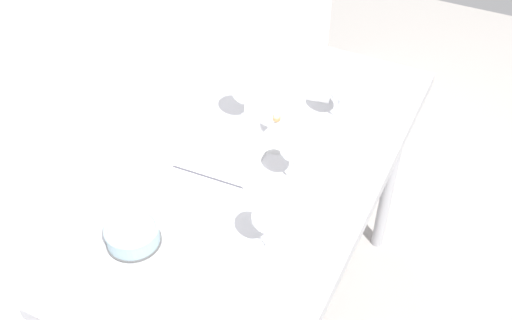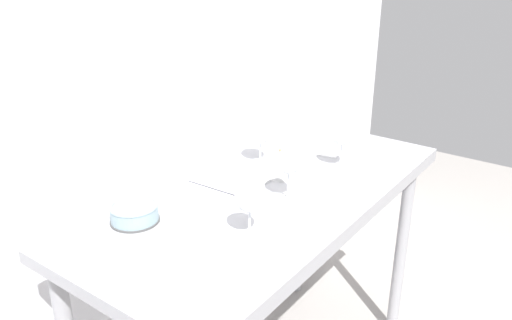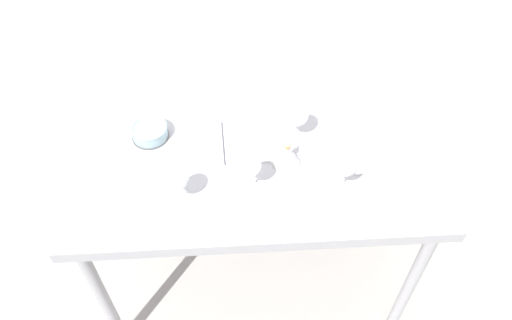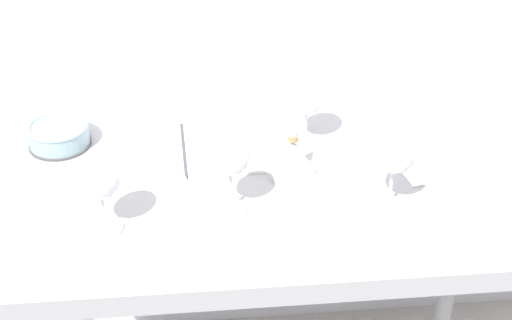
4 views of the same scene
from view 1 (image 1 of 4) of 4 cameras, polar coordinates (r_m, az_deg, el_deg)
name	(u,v)px [view 1 (image 1 of 4)]	position (r m, az deg, el deg)	size (l,w,h in m)	color
back_wall	(108,10)	(1.80, -13.54, 13.39)	(3.80, 0.04, 2.60)	silver
steel_counter	(267,193)	(1.89, 1.06, -3.07)	(1.40, 0.65, 0.90)	#9B9BA1
wine_glass_near_right	(340,87)	(1.93, 7.83, 6.69)	(0.09, 0.09, 0.18)	white
wine_glass_near_left	(268,219)	(1.52, 1.08, -5.48)	(0.08, 0.08, 0.16)	white
wine_glass_near_center	(294,150)	(1.69, 3.55, 0.97)	(0.08, 0.08, 0.17)	white
wine_glass_far_right	(245,91)	(1.91, -1.01, 6.42)	(0.09, 0.09, 0.17)	white
open_notebook	(207,178)	(1.79, -4.56, -1.66)	(0.37, 0.24, 0.01)	white
tasting_sheet_upper	(303,86)	(2.14, 4.42, 6.89)	(0.15, 0.20, 0.00)	white
tasting_bowl	(132,234)	(1.63, -11.37, -6.71)	(0.15, 0.15, 0.06)	#4C4C4C
decanter_funnel	(276,131)	(1.88, 1.89, 2.74)	(0.12, 0.12, 0.14)	#B2B2B2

